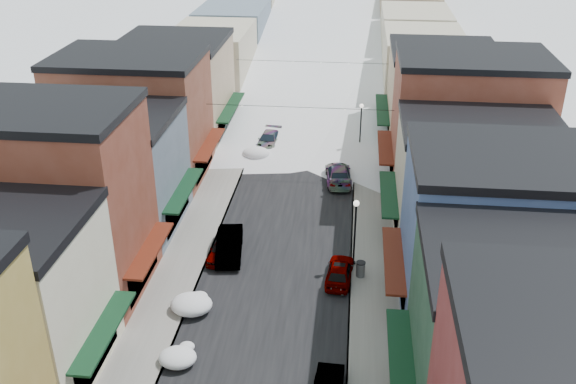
% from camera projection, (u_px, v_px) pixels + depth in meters
% --- Properties ---
extents(road, '(10.00, 160.00, 0.01)m').
position_uv_depth(road, '(314.00, 102.00, 76.12)').
color(road, black).
rests_on(road, ground).
extents(sidewalk_left, '(3.20, 160.00, 0.15)m').
position_uv_depth(sidewalk_left, '(259.00, 100.00, 76.72)').
color(sidewalk_left, gray).
rests_on(sidewalk_left, ground).
extents(sidewalk_right, '(3.20, 160.00, 0.15)m').
position_uv_depth(sidewalk_right, '(370.00, 103.00, 75.46)').
color(sidewalk_right, gray).
rests_on(sidewalk_right, ground).
extents(curb_left, '(0.10, 160.00, 0.15)m').
position_uv_depth(curb_left, '(272.00, 100.00, 76.57)').
color(curb_left, slate).
rests_on(curb_left, ground).
extents(curb_right, '(0.10, 160.00, 0.15)m').
position_uv_depth(curb_right, '(357.00, 103.00, 75.61)').
color(curb_right, slate).
rests_on(curb_right, ground).
extents(bldg_l_brick_near, '(12.30, 8.20, 12.50)m').
position_uv_depth(bldg_l_brick_near, '(49.00, 202.00, 39.49)').
color(bldg_l_brick_near, brown).
rests_on(bldg_l_brick_near, ground).
extents(bldg_l_grayblue, '(11.30, 9.20, 9.00)m').
position_uv_depth(bldg_l_grayblue, '(109.00, 171.00, 47.79)').
color(bldg_l_grayblue, slate).
rests_on(bldg_l_grayblue, ground).
extents(bldg_l_brick_far, '(13.30, 9.20, 11.00)m').
position_uv_depth(bldg_l_brick_far, '(134.00, 117.00, 55.44)').
color(bldg_l_brick_far, brown).
rests_on(bldg_l_brick_far, ground).
extents(bldg_l_tan, '(11.30, 11.20, 10.00)m').
position_uv_depth(bldg_l_tan, '(176.00, 88.00, 64.47)').
color(bldg_l_tan, tan).
rests_on(bldg_l_tan, ground).
extents(bldg_r_green, '(11.30, 9.20, 9.50)m').
position_uv_depth(bldg_r_green, '(524.00, 341.00, 30.04)').
color(bldg_r_green, '#20432F').
rests_on(bldg_r_green, ground).
extents(bldg_r_blue, '(11.30, 9.20, 10.50)m').
position_uv_depth(bldg_r_blue, '(492.00, 235.00, 37.82)').
color(bldg_r_blue, '#3C5488').
rests_on(bldg_r_blue, ground).
extents(bldg_r_cream, '(12.30, 9.20, 9.00)m').
position_uv_depth(bldg_r_cream, '(475.00, 182.00, 46.12)').
color(bldg_r_cream, '#BAB095').
rests_on(bldg_r_cream, ground).
extents(bldg_r_brick_far, '(13.30, 9.20, 11.50)m').
position_uv_depth(bldg_r_brick_far, '(467.00, 122.00, 53.52)').
color(bldg_r_brick_far, brown).
rests_on(bldg_r_brick_far, ground).
extents(bldg_r_tan, '(11.30, 11.20, 9.50)m').
position_uv_depth(bldg_r_tan, '(441.00, 96.00, 62.96)').
color(bldg_r_tan, tan).
rests_on(bldg_r_tan, ground).
extents(distant_blocks, '(34.00, 55.00, 8.00)m').
position_uv_depth(distant_blocks, '(325.00, 27.00, 94.80)').
color(distant_blocks, gray).
rests_on(distant_blocks, ground).
extents(overhead_cables, '(16.40, 15.04, 0.04)m').
position_uv_depth(overhead_cables, '(306.00, 82.00, 62.23)').
color(overhead_cables, black).
rests_on(overhead_cables, ground).
extents(car_silver_sedan, '(2.03, 4.14, 1.36)m').
position_uv_depth(car_silver_sedan, '(223.00, 249.00, 45.15)').
color(car_silver_sedan, '#AAACB2').
rests_on(car_silver_sedan, ground).
extents(car_dark_hatch, '(2.36, 5.13, 1.63)m').
position_uv_depth(car_dark_hatch, '(229.00, 245.00, 45.38)').
color(car_dark_hatch, black).
rests_on(car_dark_hatch, ground).
extents(car_silver_wagon, '(2.40, 5.00, 1.40)m').
position_uv_depth(car_silver_wagon, '(269.00, 140.00, 63.54)').
color(car_silver_wagon, gray).
rests_on(car_silver_wagon, ground).
extents(car_gray_suv, '(1.98, 4.27, 1.42)m').
position_uv_depth(car_gray_suv, '(340.00, 271.00, 42.58)').
color(car_gray_suv, gray).
rests_on(car_gray_suv, ground).
extents(car_black_sedan, '(2.66, 5.53, 1.55)m').
position_uv_depth(car_black_sedan, '(338.00, 174.00, 56.13)').
color(car_black_sedan, black).
rests_on(car_black_sedan, ground).
extents(car_lane_silver, '(2.11, 5.06, 1.71)m').
position_uv_depth(car_lane_silver, '(307.00, 98.00, 74.82)').
color(car_lane_silver, '#A4A8AC').
rests_on(car_lane_silver, ground).
extents(car_lane_white, '(3.47, 6.22, 1.65)m').
position_uv_depth(car_lane_white, '(329.00, 80.00, 81.42)').
color(car_lane_white, silver).
rests_on(car_lane_white, ground).
extents(trash_can, '(0.64, 0.64, 1.08)m').
position_uv_depth(trash_can, '(361.00, 269.00, 42.82)').
color(trash_can, slate).
rests_on(trash_can, sidewalk_right).
extents(streetlamp_near, '(0.41, 0.41, 4.90)m').
position_uv_depth(streetlamp_near, '(355.00, 225.00, 43.06)').
color(streetlamp_near, black).
rests_on(streetlamp_near, sidewalk_right).
extents(streetlamp_far, '(0.39, 0.39, 4.70)m').
position_uv_depth(streetlamp_far, '(361.00, 121.00, 61.34)').
color(streetlamp_far, black).
rests_on(streetlamp_far, sidewalk_right).
extents(snow_pile_near, '(2.12, 2.51, 0.90)m').
position_uv_depth(snow_pile_near, '(178.00, 357.00, 35.46)').
color(snow_pile_near, white).
rests_on(snow_pile_near, ground).
extents(snow_pile_mid, '(2.62, 2.81, 1.11)m').
position_uv_depth(snow_pile_mid, '(192.00, 304.00, 39.65)').
color(snow_pile_mid, white).
rests_on(snow_pile_mid, ground).
extents(snow_pile_far, '(2.59, 2.80, 1.10)m').
position_uv_depth(snow_pile_far, '(256.00, 153.00, 60.98)').
color(snow_pile_far, white).
rests_on(snow_pile_far, ground).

